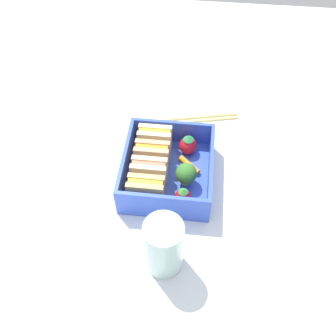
{
  "coord_description": "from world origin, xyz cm",
  "views": [
    {
      "loc": [
        -37.85,
        -4.16,
        50.89
      ],
      "look_at": [
        0.0,
        0.0,
        2.7
      ],
      "focal_mm": 40.0,
      "sensor_mm": 36.0,
      "label": 1
    }
  ],
  "objects_px": {
    "sandwich_center_left": "(149,172)",
    "strawberry_left": "(183,196)",
    "drinking_glass": "(164,246)",
    "broccoli_floret": "(186,174)",
    "carrot_stick_far_left": "(189,165)",
    "strawberry_far_left": "(188,145)",
    "sandwich_left": "(146,190)",
    "sandwich_center": "(152,155)",
    "chopstick_pair": "(184,119)",
    "sandwich_center_right": "(155,139)"
  },
  "relations": [
    {
      "from": "chopstick_pair",
      "to": "strawberry_far_left",
      "type": "bearing_deg",
      "value": -171.35
    },
    {
      "from": "sandwich_center_left",
      "to": "drinking_glass",
      "type": "distance_m",
      "value": 0.14
    },
    {
      "from": "sandwich_center",
      "to": "sandwich_left",
      "type": "bearing_deg",
      "value": 180.0
    },
    {
      "from": "sandwich_center_right",
      "to": "chopstick_pair",
      "type": "relative_size",
      "value": 0.27
    },
    {
      "from": "strawberry_far_left",
      "to": "drinking_glass",
      "type": "xyz_separation_m",
      "value": [
        -0.2,
        0.02,
        0.02
      ]
    },
    {
      "from": "drinking_glass",
      "to": "broccoli_floret",
      "type": "bearing_deg",
      "value": -8.4
    },
    {
      "from": "sandwich_left",
      "to": "chopstick_pair",
      "type": "bearing_deg",
      "value": -12.91
    },
    {
      "from": "sandwich_center_left",
      "to": "strawberry_far_left",
      "type": "distance_m",
      "value": 0.09
    },
    {
      "from": "broccoli_floret",
      "to": "drinking_glass",
      "type": "xyz_separation_m",
      "value": [
        -0.14,
        0.02,
        0.01
      ]
    },
    {
      "from": "broccoli_floret",
      "to": "drinking_glass",
      "type": "relative_size",
      "value": 0.43
    },
    {
      "from": "sandwich_left",
      "to": "sandwich_center",
      "type": "bearing_deg",
      "value": 0.0
    },
    {
      "from": "sandwich_center",
      "to": "carrot_stick_far_left",
      "type": "height_order",
      "value": "sandwich_center"
    },
    {
      "from": "sandwich_center_left",
      "to": "strawberry_far_left",
      "type": "relative_size",
      "value": 1.55
    },
    {
      "from": "sandwich_center_right",
      "to": "drinking_glass",
      "type": "bearing_deg",
      "value": -169.1
    },
    {
      "from": "sandwich_left",
      "to": "broccoli_floret",
      "type": "height_order",
      "value": "sandwich_left"
    },
    {
      "from": "sandwich_center",
      "to": "chopstick_pair",
      "type": "relative_size",
      "value": 0.27
    },
    {
      "from": "sandwich_center_right",
      "to": "drinking_glass",
      "type": "height_order",
      "value": "drinking_glass"
    },
    {
      "from": "sandwich_left",
      "to": "sandwich_center_right",
      "type": "distance_m",
      "value": 0.11
    },
    {
      "from": "sandwich_center",
      "to": "carrot_stick_far_left",
      "type": "distance_m",
      "value": 0.07
    },
    {
      "from": "sandwich_center_left",
      "to": "chopstick_pair",
      "type": "bearing_deg",
      "value": -15.68
    },
    {
      "from": "strawberry_far_left",
      "to": "drinking_glass",
      "type": "relative_size",
      "value": 0.37
    },
    {
      "from": "carrot_stick_far_left",
      "to": "strawberry_far_left",
      "type": "distance_m",
      "value": 0.04
    },
    {
      "from": "sandwich_center_left",
      "to": "sandwich_center_right",
      "type": "relative_size",
      "value": 1.0
    },
    {
      "from": "sandwich_center",
      "to": "drinking_glass",
      "type": "height_order",
      "value": "drinking_glass"
    },
    {
      "from": "strawberry_far_left",
      "to": "drinking_glass",
      "type": "bearing_deg",
      "value": 174.91
    },
    {
      "from": "sandwich_center_left",
      "to": "chopstick_pair",
      "type": "xyz_separation_m",
      "value": [
        0.16,
        -0.04,
        -0.03
      ]
    },
    {
      "from": "sandwich_center_left",
      "to": "carrot_stick_far_left",
      "type": "distance_m",
      "value": 0.07
    },
    {
      "from": "sandwich_center_left",
      "to": "strawberry_left",
      "type": "relative_size",
      "value": 1.84
    },
    {
      "from": "carrot_stick_far_left",
      "to": "drinking_glass",
      "type": "xyz_separation_m",
      "value": [
        -0.17,
        0.02,
        0.03
      ]
    },
    {
      "from": "drinking_glass",
      "to": "sandwich_left",
      "type": "bearing_deg",
      "value": 21.83
    },
    {
      "from": "sandwich_center_right",
      "to": "chopstick_pair",
      "type": "height_order",
      "value": "sandwich_center_right"
    },
    {
      "from": "sandwich_center",
      "to": "broccoli_floret",
      "type": "bearing_deg",
      "value": -119.61
    },
    {
      "from": "strawberry_far_left",
      "to": "drinking_glass",
      "type": "height_order",
      "value": "drinking_glass"
    },
    {
      "from": "sandwich_center_left",
      "to": "sandwich_center",
      "type": "xyz_separation_m",
      "value": [
        0.04,
        0.0,
        0.0
      ]
    },
    {
      "from": "sandwich_center_right",
      "to": "carrot_stick_far_left",
      "type": "xyz_separation_m",
      "value": [
        -0.04,
        -0.06,
        -0.02
      ]
    },
    {
      "from": "broccoli_floret",
      "to": "strawberry_far_left",
      "type": "distance_m",
      "value": 0.07
    },
    {
      "from": "sandwich_center_left",
      "to": "sandwich_center",
      "type": "relative_size",
      "value": 1.0
    },
    {
      "from": "sandwich_center_left",
      "to": "sandwich_center_right",
      "type": "distance_m",
      "value": 0.07
    },
    {
      "from": "sandwich_left",
      "to": "sandwich_center",
      "type": "xyz_separation_m",
      "value": [
        0.07,
        0.0,
        0.0
      ]
    },
    {
      "from": "sandwich_center_right",
      "to": "carrot_stick_far_left",
      "type": "height_order",
      "value": "sandwich_center_right"
    },
    {
      "from": "sandwich_left",
      "to": "strawberry_far_left",
      "type": "height_order",
      "value": "sandwich_left"
    },
    {
      "from": "sandwich_center",
      "to": "sandwich_center_left",
      "type": "bearing_deg",
      "value": 180.0
    },
    {
      "from": "carrot_stick_far_left",
      "to": "chopstick_pair",
      "type": "height_order",
      "value": "carrot_stick_far_left"
    },
    {
      "from": "strawberry_left",
      "to": "carrot_stick_far_left",
      "type": "height_order",
      "value": "strawberry_left"
    },
    {
      "from": "sandwich_center",
      "to": "chopstick_pair",
      "type": "xyz_separation_m",
      "value": [
        0.12,
        -0.04,
        -0.03
      ]
    },
    {
      "from": "strawberry_left",
      "to": "carrot_stick_far_left",
      "type": "xyz_separation_m",
      "value": [
        0.07,
        -0.01,
        -0.01
      ]
    },
    {
      "from": "sandwich_center",
      "to": "strawberry_far_left",
      "type": "height_order",
      "value": "sandwich_center"
    },
    {
      "from": "sandwich_center_left",
      "to": "strawberry_left",
      "type": "bearing_deg",
      "value": -120.53
    },
    {
      "from": "carrot_stick_far_left",
      "to": "strawberry_far_left",
      "type": "relative_size",
      "value": 1.19
    },
    {
      "from": "sandwich_center_right",
      "to": "sandwich_center",
      "type": "bearing_deg",
      "value": 180.0
    }
  ]
}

